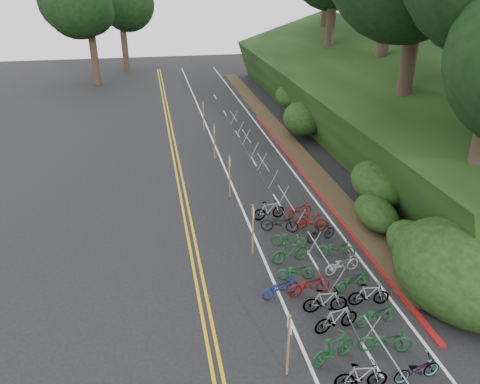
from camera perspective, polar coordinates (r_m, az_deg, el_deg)
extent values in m
plane|color=black|center=(17.42, 3.21, -16.51)|extent=(120.00, 120.00, 0.00)
cube|color=gold|center=(25.37, -6.99, -2.04)|extent=(0.12, 80.00, 0.01)
cube|color=gold|center=(25.39, -6.32, -1.99)|extent=(0.12, 80.00, 0.01)
cube|color=silver|center=(25.72, 0.01, -1.44)|extent=(0.12, 80.00, 0.01)
cube|color=silver|center=(26.76, 8.88, -0.65)|extent=(0.12, 80.00, 0.01)
cube|color=silver|center=(16.96, 15.77, -19.04)|extent=(0.10, 1.60, 0.01)
cube|color=silver|center=(21.21, 8.80, -8.14)|extent=(0.10, 1.60, 0.01)
cube|color=silver|center=(26.16, 4.54, -1.04)|extent=(0.10, 1.60, 0.01)
cube|color=silver|center=(31.47, 1.68, 3.74)|extent=(0.10, 1.60, 0.01)
cube|color=silver|center=(36.99, -0.35, 7.12)|extent=(0.10, 1.60, 0.01)
cube|color=silver|center=(42.65, -1.87, 9.60)|extent=(0.10, 1.60, 0.01)
cube|color=silver|center=(48.38, -3.04, 11.50)|extent=(0.10, 1.60, 0.01)
cube|color=maroon|center=(28.59, 8.53, 1.25)|extent=(0.25, 28.00, 0.10)
cube|color=black|center=(39.43, 14.99, 11.65)|extent=(12.32, 44.00, 9.11)
cube|color=#382819|center=(37.69, 4.63, 7.51)|extent=(1.40, 44.00, 0.16)
ellipsoid|color=#284C19|center=(21.56, 20.26, -5.73)|extent=(2.00, 2.80, 1.60)
ellipsoid|color=#284C19|center=(25.54, 16.52, 1.08)|extent=(2.60, 3.64, 2.08)
ellipsoid|color=#284C19|center=(30.89, 13.74, 6.51)|extent=(2.20, 3.08, 1.76)
ellipsoid|color=#284C19|center=(35.83, 7.75, 8.88)|extent=(3.00, 4.20, 2.40)
ellipsoid|color=#284C19|center=(41.51, 6.09, 11.49)|extent=(2.40, 3.36, 1.92)
ellipsoid|color=#284C19|center=(45.46, 6.27, 13.59)|extent=(2.80, 3.92, 2.24)
ellipsoid|color=#284C19|center=(23.79, 16.27, -2.49)|extent=(1.80, 2.52, 1.44)
ellipsoid|color=#284C19|center=(34.52, 12.41, 9.68)|extent=(3.20, 4.48, 2.56)
ellipsoid|color=black|center=(20.19, 25.80, -8.51)|extent=(5.28, 6.16, 3.52)
cylinder|color=#2D2319|center=(21.57, 26.70, 1.86)|extent=(0.80, 0.80, 5.59)
cylinder|color=#2D2319|center=(29.03, 19.44, 12.29)|extent=(0.84, 0.84, 6.45)
cylinder|color=#2D2319|center=(36.95, 17.06, 16.96)|extent=(0.89, 0.89, 7.30)
cylinder|color=#2D2319|center=(43.91, 10.81, 17.39)|extent=(0.82, 0.82, 6.02)
cylinder|color=#2D2319|center=(52.09, 10.33, 19.89)|extent=(0.87, 0.87, 6.87)
cylinder|color=#2D2319|center=(55.51, -17.29, 15.19)|extent=(0.80, 0.80, 5.59)
ellipsoid|color=black|center=(54.93, -18.01, 20.38)|extent=(7.64, 7.64, 7.26)
cylinder|color=#2D2319|center=(63.22, -13.84, 16.51)|extent=(0.77, 0.77, 5.16)
ellipsoid|color=black|center=(62.73, -14.30, 20.63)|extent=(6.68, 6.68, 6.35)
cylinder|color=#9B9EA4|center=(15.62, 17.63, -18.19)|extent=(0.05, 3.40, 0.05)
cylinder|color=#9B9EA4|center=(16.92, 13.95, -16.29)|extent=(0.58, 0.04, 1.14)
cylinder|color=#9B9EA4|center=(17.13, 15.72, -15.92)|extent=(0.58, 0.04, 1.14)
cylinder|color=#9B9EA4|center=(19.78, 9.69, -6.97)|extent=(0.05, 3.00, 0.05)
cylinder|color=#9B9EA4|center=(18.94, 10.21, -10.75)|extent=(0.58, 0.04, 1.13)
cylinder|color=#9B9EA4|center=(19.13, 11.81, -10.50)|extent=(0.58, 0.04, 1.13)
cylinder|color=#9B9EA4|center=(21.11, 7.57, -6.39)|extent=(0.58, 0.04, 1.13)
cylinder|color=#9B9EA4|center=(21.28, 9.01, -6.22)|extent=(0.58, 0.04, 1.13)
cylinder|color=#9B9EA4|center=(23.91, 5.65, -0.70)|extent=(0.05, 3.00, 0.05)
cylinder|color=#9B9EA4|center=(22.91, 5.88, -3.56)|extent=(0.58, 0.04, 1.13)
cylinder|color=#9B9EA4|center=(23.07, 7.22, -3.42)|extent=(0.58, 0.04, 1.13)
cylinder|color=#9B9EA4|center=(25.29, 4.10, -0.55)|extent=(0.58, 0.04, 1.13)
cylinder|color=#9B9EA4|center=(25.44, 5.32, -0.44)|extent=(0.58, 0.04, 1.13)
cylinder|color=#9B9EA4|center=(28.31, 2.83, 3.68)|extent=(0.05, 3.00, 0.05)
cylinder|color=#9B9EA4|center=(27.22, 2.93, 1.44)|extent=(0.58, 0.04, 1.13)
cylinder|color=#9B9EA4|center=(27.35, 4.07, 1.53)|extent=(0.58, 0.04, 1.13)
cylinder|color=#9B9EA4|center=(29.73, 1.65, 3.60)|extent=(0.58, 0.04, 1.13)
cylinder|color=#9B9EA4|center=(29.85, 2.70, 3.67)|extent=(0.58, 0.04, 1.13)
cylinder|color=#9B9EA4|center=(32.89, 0.78, 6.85)|extent=(0.05, 3.00, 0.05)
cylinder|color=#9B9EA4|center=(31.74, 0.79, 5.05)|extent=(0.58, 0.04, 1.13)
cylinder|color=#9B9EA4|center=(31.85, 1.78, 5.11)|extent=(0.58, 0.04, 1.13)
cylinder|color=#9B9EA4|center=(34.32, -0.17, 6.65)|extent=(0.58, 0.04, 1.13)
cylinder|color=#9B9EA4|center=(34.43, 0.75, 6.70)|extent=(0.58, 0.04, 1.13)
cylinder|color=#9B9EA4|center=(37.58, -0.79, 9.24)|extent=(0.05, 3.00, 0.05)
cylinder|color=#9B9EA4|center=(36.38, -0.83, 7.74)|extent=(0.58, 0.04, 1.13)
cylinder|color=#9B9EA4|center=(36.48, 0.05, 7.79)|extent=(0.58, 0.04, 1.13)
cylinder|color=#9B9EA4|center=(39.02, -1.57, 8.97)|extent=(0.58, 0.04, 1.13)
cylinder|color=#9B9EA4|center=(39.11, -0.75, 9.01)|extent=(0.58, 0.04, 1.13)
cylinder|color=brown|center=(15.21, 5.91, -18.12)|extent=(0.08, 0.08, 2.37)
cube|color=silver|center=(14.65, 6.06, -15.75)|extent=(0.02, 0.40, 0.50)
cylinder|color=brown|center=(20.75, 1.58, -4.60)|extent=(0.08, 0.08, 2.50)
cube|color=silver|center=(20.31, 1.61, -2.40)|extent=(0.02, 0.40, 0.50)
cylinder|color=brown|center=(26.01, -1.27, 1.91)|extent=(0.08, 0.08, 2.50)
cube|color=silver|center=(25.67, -1.29, 3.75)|extent=(0.02, 0.40, 0.50)
cylinder|color=brown|center=(31.54, -3.15, 6.18)|extent=(0.08, 0.08, 2.50)
cube|color=silver|center=(31.26, -3.19, 7.74)|extent=(0.02, 0.40, 0.50)
cylinder|color=brown|center=(37.22, -4.48, 9.16)|extent=(0.08, 0.08, 2.50)
cube|color=silver|center=(36.97, -4.52, 10.50)|extent=(0.02, 0.40, 0.50)
imported|color=navy|center=(18.71, 4.93, -11.47)|extent=(0.97, 1.71, 0.85)
imported|color=slate|center=(15.67, 14.58, -20.89)|extent=(0.67, 1.70, 1.00)
imported|color=slate|center=(16.47, 20.78, -19.53)|extent=(0.71, 1.66, 0.85)
imported|color=#144C1E|center=(16.27, 11.35, -18.20)|extent=(1.08, 1.84, 1.07)
imported|color=#144C1E|center=(17.06, 17.31, -16.84)|extent=(0.98, 1.90, 0.95)
imported|color=slate|center=(17.40, 11.68, -14.85)|extent=(0.81, 1.81, 1.05)
imported|color=#144C1E|center=(18.05, 16.27, -14.11)|extent=(0.81, 1.73, 0.87)
imported|color=slate|center=(18.12, 10.37, -12.90)|extent=(0.62, 1.74, 1.02)
imported|color=slate|center=(18.83, 15.45, -11.94)|extent=(0.62, 1.66, 0.97)
imported|color=maroon|center=(18.90, 8.43, -11.07)|extent=(0.82, 1.86, 0.95)
imported|color=#144C1E|center=(19.52, 13.52, -10.41)|extent=(1.03, 1.72, 0.85)
imported|color=#144C1E|center=(19.68, 6.81, -9.51)|extent=(0.72, 1.64, 0.84)
imported|color=#9E9EA3|center=(20.38, 12.31, -8.55)|extent=(0.91, 1.74, 0.87)
imported|color=#144C1E|center=(20.65, 6.11, -7.27)|extent=(0.76, 1.80, 1.05)
imported|color=#144C1E|center=(21.36, 11.64, -6.72)|extent=(1.01, 1.80, 0.90)
imported|color=#144C1E|center=(21.78, 6.03, -5.64)|extent=(1.16, 1.78, 0.88)
imported|color=black|center=(22.40, 9.88, -4.85)|extent=(0.87, 1.64, 0.95)
imported|color=black|center=(22.92, 4.86, -3.75)|extent=(1.20, 1.97, 0.98)
imported|color=maroon|center=(23.29, 8.68, -3.47)|extent=(0.95, 1.68, 0.97)
imported|color=slate|center=(23.99, 3.57, -2.22)|extent=(0.70, 1.77, 1.03)
imported|color=maroon|center=(24.34, 7.09, -2.16)|extent=(1.02, 1.75, 0.87)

